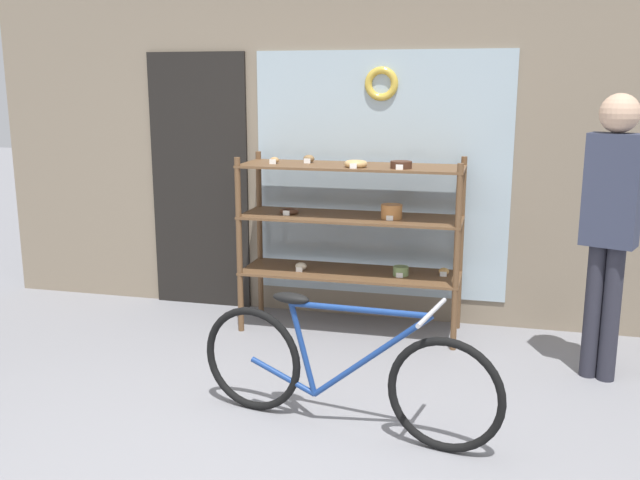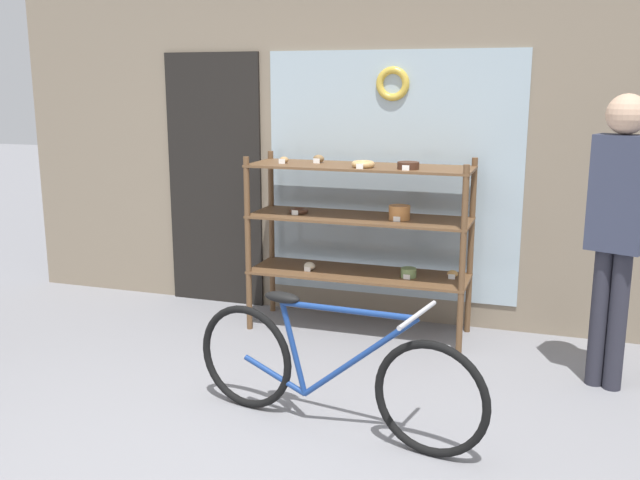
# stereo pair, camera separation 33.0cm
# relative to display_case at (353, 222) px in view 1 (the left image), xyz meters

# --- Properties ---
(ground_plane) EXTENTS (30.00, 30.00, 0.00)m
(ground_plane) POSITION_rel_display_case_xyz_m (-0.06, -2.13, -0.84)
(ground_plane) COLOR gray
(storefront_facade) EXTENTS (6.21, 0.13, 3.56)m
(storefront_facade) POSITION_rel_display_case_xyz_m (-0.09, 0.40, 0.89)
(storefront_facade) COLOR gray
(storefront_facade) RESTS_ON ground_plane
(display_case) EXTENTS (1.64, 0.51, 1.33)m
(display_case) POSITION_rel_display_case_xyz_m (0.00, 0.00, 0.00)
(display_case) COLOR brown
(display_case) RESTS_ON ground_plane
(bicycle) EXTENTS (1.73, 0.51, 0.75)m
(bicycle) POSITION_rel_display_case_xyz_m (0.27, -1.58, -0.51)
(bicycle) COLOR black
(bicycle) RESTS_ON ground_plane
(pedestrian) EXTENTS (0.36, 0.28, 1.80)m
(pedestrian) POSITION_rel_display_case_xyz_m (1.72, -0.50, 0.23)
(pedestrian) COLOR #282833
(pedestrian) RESTS_ON ground_plane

